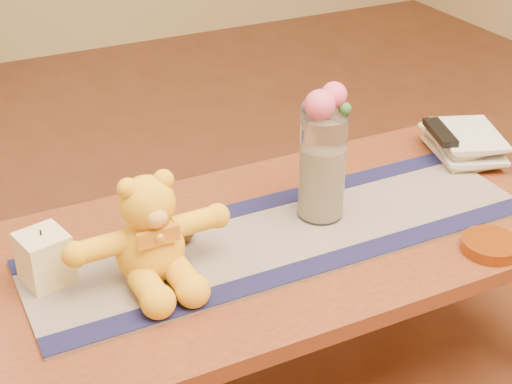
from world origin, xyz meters
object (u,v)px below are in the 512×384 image
pillar_candle (45,258)px  bronze_ball (181,228)px  tv_remote (440,132)px  book_bottom (436,155)px  amber_dish (491,246)px  glass_vase (322,167)px  teddy_bear (149,229)px

pillar_candle → bronze_ball: bearing=2.6°
pillar_candle → tv_remote: (1.10, 0.09, 0.02)m
pillar_candle → book_bottom: size_ratio=0.51×
pillar_candle → amber_dish: size_ratio=0.85×
bronze_ball → tv_remote: size_ratio=0.41×
bronze_ball → book_bottom: (0.79, 0.08, -0.03)m
glass_vase → book_bottom: glass_vase is taller
pillar_candle → book_bottom: (1.10, 0.10, -0.05)m
pillar_candle → book_bottom: 1.11m
glass_vase → tv_remote: size_ratio=1.62×
glass_vase → teddy_bear: bearing=-173.5°
bronze_ball → book_bottom: bearing=6.0°
bronze_ball → amber_dish: bronze_ball is taller
glass_vase → amber_dish: glass_vase is taller
teddy_bear → bronze_ball: 0.16m
teddy_bear → book_bottom: (0.90, 0.18, -0.11)m
teddy_bear → tv_remote: bearing=9.1°
glass_vase → book_bottom: bearing=15.6°
teddy_bear → pillar_candle: (-0.20, 0.08, -0.06)m
book_bottom → tv_remote: size_ratio=1.39×
teddy_bear → amber_dish: (0.72, -0.25, -0.11)m
teddy_bear → glass_vase: size_ratio=1.31×
tv_remote → amber_dish: 0.45m
pillar_candle → bronze_ball: 0.31m
teddy_bear → book_bottom: teddy_bear is taller
tv_remote → glass_vase: bearing=-147.6°
teddy_bear → amber_dish: bearing=-20.5°
pillar_candle → tv_remote: pillar_candle is taller
teddy_bear → bronze_ball: teddy_bear is taller
glass_vase → tv_remote: bearing=14.6°
pillar_candle → glass_vase: size_ratio=0.43×
pillar_candle → glass_vase: (0.65, -0.03, 0.07)m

